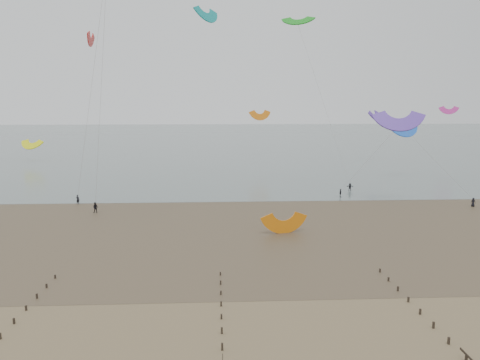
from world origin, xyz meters
name	(u,v)px	position (x,y,z in m)	size (l,w,h in m)	color
ground	(175,328)	(0.00, 0.00, 0.00)	(500.00, 500.00, 0.00)	brown
sea_and_shore	(168,224)	(-4.08, 34.40, 0.01)	(500.00, 665.00, 0.03)	#475654
kitesurfer_lead	(78,199)	(-22.31, 49.54, 0.91)	(0.66, 0.43, 1.81)	black
kitesurfers	(280,196)	(15.89, 51.33, 0.87)	(140.15, 18.78, 1.89)	black
grounded_kite	(284,233)	(13.43, 28.27, 0.00)	(5.86, 3.07, 4.46)	orange
kites_airborne	(134,91)	(-17.67, 88.21, 21.65)	(223.31, 108.44, 39.73)	#5830B0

